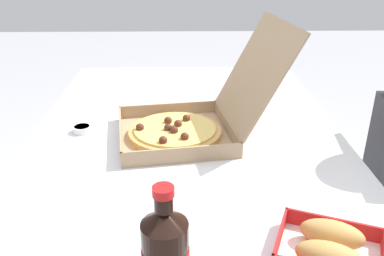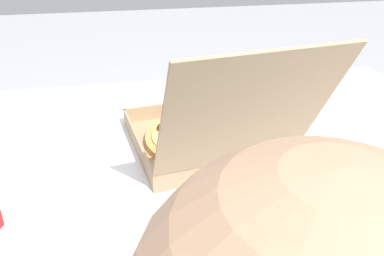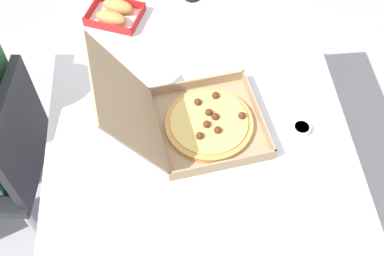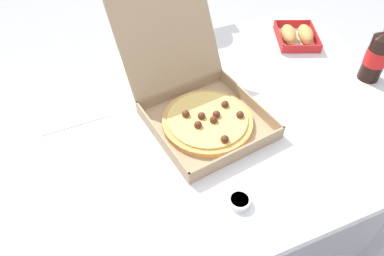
{
  "view_description": "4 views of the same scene",
  "coord_description": "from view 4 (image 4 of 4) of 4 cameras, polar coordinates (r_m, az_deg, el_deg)",
  "views": [
    {
      "loc": [
        1.12,
        -0.01,
        1.27
      ],
      "look_at": [
        0.03,
        0.02,
        0.76
      ],
      "focal_mm": 38.72,
      "sensor_mm": 36.0,
      "label": 1
    },
    {
      "loc": [
        0.19,
        0.83,
        1.24
      ],
      "look_at": [
        0.04,
        -0.01,
        0.78
      ],
      "focal_mm": 38.3,
      "sensor_mm": 36.0,
      "label": 2
    },
    {
      "loc": [
        -0.81,
        0.09,
        1.92
      ],
      "look_at": [
        -0.01,
        0.02,
        0.76
      ],
      "focal_mm": 43.79,
      "sensor_mm": 36.0,
      "label": 3
    },
    {
      "loc": [
        -0.32,
        -0.72,
        1.5
      ],
      "look_at": [
        -0.04,
        -0.05,
        0.74
      ],
      "focal_mm": 33.07,
      "sensor_mm": 36.0,
      "label": 4
    }
  ],
  "objects": [
    {
      "name": "ground_plane",
      "position": [
        1.69,
        0.66,
        -16.31
      ],
      "size": [
        10.0,
        10.0,
        0.0
      ],
      "primitive_type": "plane",
      "color": "#B2B2B7"
    },
    {
      "name": "dining_table",
      "position": [
        1.15,
        0.94,
        -0.99
      ],
      "size": [
        1.41,
        0.94,
        0.72
      ],
      "color": "white",
      "rests_on": "ground_plane"
    },
    {
      "name": "chair",
      "position": [
        1.8,
        -4.77,
        11.46
      ],
      "size": [
        0.45,
        0.45,
        0.83
      ],
      "color": "#232328",
      "rests_on": "ground_plane"
    },
    {
      "name": "diner_person",
      "position": [
        1.74,
        -5.6,
        18.11
      ],
      "size": [
        0.38,
        0.44,
        1.15
      ],
      "color": "#333847",
      "rests_on": "ground_plane"
    },
    {
      "name": "pizza_box_open",
      "position": [
        1.08,
        1.31,
        3.71
      ],
      "size": [
        0.39,
        0.52,
        0.33
      ],
      "color": "tan",
      "rests_on": "dining_table"
    },
    {
      "name": "bread_side_box",
      "position": [
        1.49,
        16.55,
        14.14
      ],
      "size": [
        0.21,
        0.23,
        0.06
      ],
      "color": "white",
      "rests_on": "dining_table"
    },
    {
      "name": "cola_bottle",
      "position": [
        1.35,
        27.72,
        10.37
      ],
      "size": [
        0.07,
        0.07,
        0.22
      ],
      "color": "black",
      "rests_on": "dining_table"
    },
    {
      "name": "paper_menu",
      "position": [
        1.19,
        -18.98,
        2.66
      ],
      "size": [
        0.22,
        0.16,
        0.0
      ],
      "primitive_type": "cube",
      "rotation": [
        0.0,
        0.0,
        0.04
      ],
      "color": "white",
      "rests_on": "dining_table"
    },
    {
      "name": "dipping_sauce_cup",
      "position": [
        0.91,
        7.64,
        -11.6
      ],
      "size": [
        0.06,
        0.06,
        0.02
      ],
      "color": "white",
      "rests_on": "dining_table"
    }
  ]
}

